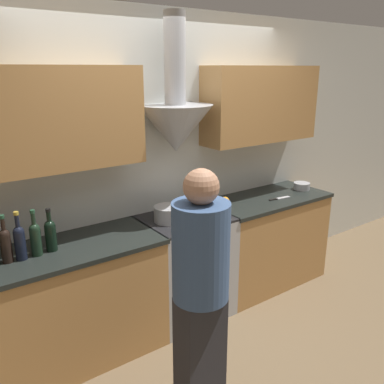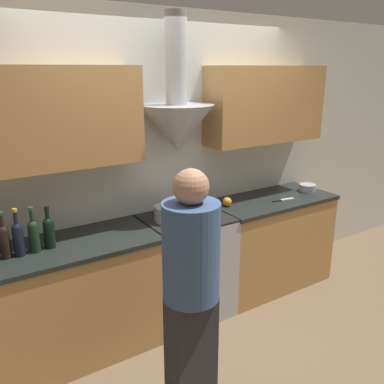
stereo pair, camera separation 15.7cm
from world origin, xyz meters
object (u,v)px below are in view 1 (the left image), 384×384
(wine_bottle_2, at_px, (6,244))
(wine_bottle_3, at_px, (20,241))
(mixing_bowl, at_px, (198,208))
(person_foreground_left, at_px, (200,292))
(stock_pot, at_px, (168,214))
(stove_range, at_px, (185,266))
(saucepan, at_px, (302,186))
(orange_fruit, at_px, (225,201))
(wine_bottle_4, at_px, (35,237))
(wine_bottle_5, at_px, (50,234))

(wine_bottle_2, height_order, wine_bottle_3, wine_bottle_3)
(mixing_bowl, xyz_separation_m, person_foreground_left, (-0.75, -1.05, -0.05))
(mixing_bowl, distance_m, person_foreground_left, 1.29)
(mixing_bowl, bearing_deg, stock_pot, -174.27)
(stove_range, bearing_deg, saucepan, -1.07)
(orange_fruit, bearing_deg, stove_range, -175.15)
(stove_range, bearing_deg, orange_fruit, 4.85)
(wine_bottle_3, xyz_separation_m, stock_pot, (1.16, 0.02, -0.07))
(wine_bottle_2, height_order, mixing_bowl, wine_bottle_2)
(stove_range, height_order, wine_bottle_3, wine_bottle_3)
(stock_pot, relative_size, mixing_bowl, 1.00)
(stock_pot, relative_size, orange_fruit, 2.83)
(wine_bottle_2, height_order, stock_pot, wine_bottle_2)
(stove_range, distance_m, stock_pot, 0.54)
(person_foreground_left, bearing_deg, wine_bottle_2, 129.18)
(stove_range, distance_m, wine_bottle_4, 1.36)
(stock_pot, height_order, orange_fruit, stock_pot)
(stove_range, relative_size, wine_bottle_5, 3.00)
(mixing_bowl, bearing_deg, person_foreground_left, -125.73)
(wine_bottle_2, distance_m, person_foreground_left, 1.30)
(wine_bottle_2, bearing_deg, wine_bottle_5, 2.19)
(wine_bottle_2, distance_m, stock_pot, 1.25)
(orange_fruit, xyz_separation_m, saucepan, (0.98, -0.07, -0.01))
(wine_bottle_2, xyz_separation_m, wine_bottle_4, (0.18, -0.01, -0.00))
(wine_bottle_5, bearing_deg, mixing_bowl, 1.49)
(stove_range, height_order, person_foreground_left, person_foreground_left)
(stove_range, height_order, wine_bottle_4, wine_bottle_4)
(wine_bottle_3, bearing_deg, orange_fruit, 1.84)
(stove_range, xyz_separation_m, person_foreground_left, (-0.59, -1.01, 0.44))
(saucepan, xyz_separation_m, person_foreground_left, (-2.05, -0.98, -0.05))
(person_foreground_left, bearing_deg, wine_bottle_4, 122.37)
(stock_pot, bearing_deg, wine_bottle_2, -179.46)
(wine_bottle_5, xyz_separation_m, person_foreground_left, (0.53, -1.01, -0.14))
(wine_bottle_4, relative_size, saucepan, 1.94)
(wine_bottle_4, bearing_deg, wine_bottle_2, 178.41)
(wine_bottle_5, height_order, person_foreground_left, person_foreground_left)
(wine_bottle_5, bearing_deg, wine_bottle_3, -173.83)
(stove_range, xyz_separation_m, wine_bottle_4, (-1.22, -0.01, 0.58))
(stove_range, bearing_deg, wine_bottle_5, 179.77)
(wine_bottle_3, distance_m, wine_bottle_5, 0.21)
(wine_bottle_4, bearing_deg, orange_fruit, 1.75)
(stove_range, xyz_separation_m, orange_fruit, (0.47, 0.04, 0.50))
(wine_bottle_5, xyz_separation_m, saucepan, (2.58, -0.03, -0.09))
(stock_pot, relative_size, saucepan, 1.42)
(person_foreground_left, bearing_deg, wine_bottle_3, 126.50)
(wine_bottle_5, relative_size, stock_pot, 1.29)
(wine_bottle_2, height_order, wine_bottle_4, wine_bottle_2)
(stove_range, xyz_separation_m, wine_bottle_3, (-1.33, -0.02, 0.59))
(wine_bottle_4, relative_size, person_foreground_left, 0.20)
(wine_bottle_4, xyz_separation_m, wine_bottle_5, (0.10, 0.02, -0.00))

